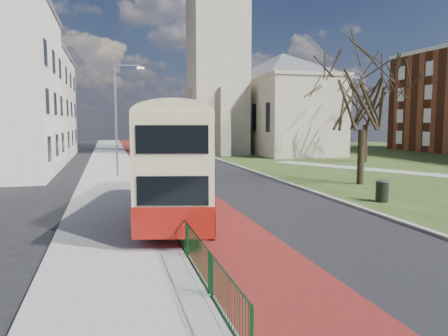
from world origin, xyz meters
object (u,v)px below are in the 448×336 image
object	(u,v)px
winter_tree_near	(363,86)
bus	(184,156)
winter_tree_far	(367,95)
streetlamp	(118,114)
litter_bin	(382,191)

from	to	relation	value
winter_tree_near	bus	bearing A→B (deg)	-152.56
bus	winter_tree_near	bearing A→B (deg)	40.86
winter_tree_far	streetlamp	bearing A→B (deg)	-166.52
winter_tree_near	litter_bin	distance (m)	8.42
winter_tree_near	winter_tree_far	distance (m)	16.25
winter_tree_near	litter_bin	world-z (taller)	winter_tree_near
winter_tree_near	winter_tree_far	size ratio (longest dim) A/B	0.95
streetlamp	litter_bin	xyz separation A→B (m)	(12.44, -13.57, -4.01)
winter_tree_far	litter_bin	xyz separation A→B (m)	(-11.37, -19.28, -5.98)
streetlamp	litter_bin	distance (m)	18.84
bus	streetlamp	bearing A→B (deg)	112.67
bus	litter_bin	bearing A→B (deg)	17.59
bus	winter_tree_near	xyz separation A→B (m)	(12.49, 6.49, 3.67)
winter_tree_near	winter_tree_far	world-z (taller)	winter_tree_far
litter_bin	winter_tree_near	bearing A→B (deg)	67.49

